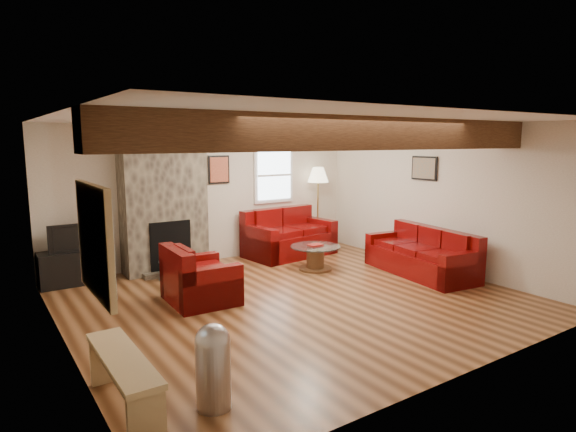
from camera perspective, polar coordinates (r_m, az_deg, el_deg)
name	(u,v)px	position (r m, az deg, el deg)	size (l,w,h in m)	color
room	(296,212)	(6.67, 0.94, 0.47)	(8.00, 8.00, 8.00)	#522D15
oak_beam	(359,133)	(5.61, 8.39, 9.66)	(6.00, 0.36, 0.38)	black
chimney_breast	(164,201)	(8.43, -14.50, 1.76)	(1.40, 0.67, 2.50)	#3C352E
back_window	(274,175)	(9.62, -1.69, 4.86)	(0.90, 0.08, 1.10)	silver
hatch_window	(96,241)	(4.07, -21.81, -2.75)	(0.08, 1.00, 0.90)	tan
ceiling_dome	(310,127)	(7.85, 2.63, 10.45)	(0.40, 0.40, 0.18)	#EFE0CB
artwork_back	(219,170)	(9.03, -8.18, 5.46)	(0.42, 0.06, 0.52)	black
artwork_right	(424,168)	(8.84, 15.82, 5.47)	(0.06, 0.55, 0.42)	black
sofa_three	(420,252)	(8.40, 15.43, -4.09)	(1.99, 0.83, 0.77)	#4D0505
loveseat	(290,233)	(9.40, 0.19, -1.99)	(1.70, 0.98, 0.90)	#4D0505
armchair_red	(201,274)	(6.84, -10.33, -6.76)	(0.98, 0.86, 0.79)	#4D0505
coffee_table	(315,258)	(8.42, 3.26, -4.96)	(0.87, 0.87, 0.45)	#4A2C17
tv_cabinet	(76,267)	(8.28, -23.87, -5.57)	(1.07, 0.43, 0.53)	black
television	(74,237)	(8.18, -24.08, -2.28)	(0.76, 0.10, 0.44)	black
floor_lamp	(318,179)	(9.91, 3.58, 4.37)	(0.43, 0.43, 1.69)	tan
pine_bench	(124,384)	(4.41, -18.87, -18.34)	(0.30, 1.29, 0.48)	tan
pedal_bin	(213,366)	(4.24, -8.85, -17.18)	(0.29, 0.29, 0.74)	#A2A3A7
coal_bucket	(169,270)	(8.07, -13.91, -6.22)	(0.34, 0.34, 0.32)	slate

